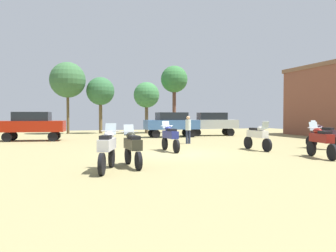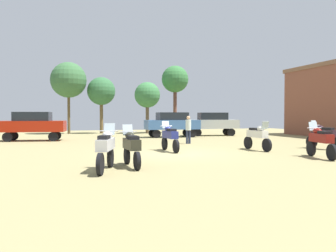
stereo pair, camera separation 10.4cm
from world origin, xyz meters
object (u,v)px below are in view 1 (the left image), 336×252
Objects in this scene: tree_1 at (147,95)px; tree_5 at (174,80)px; car_2 at (212,122)px; tree_2 at (100,92)px; person_2 at (188,128)px; motorcycle_7 at (323,135)px; motorcycle_1 at (258,136)px; motorcycle_6 at (321,140)px; motorcycle_4 at (170,136)px; tree_3 at (68,80)px; car_3 at (32,124)px; motorcycle_2 at (107,148)px; motorcycle_5 at (133,146)px; car_1 at (172,123)px.

tree_5 reaches higher than tree_1.
tree_2 is at bearing 62.70° from car_2.
person_2 is 14.00m from tree_5.
motorcycle_7 is at bearing -63.30° from tree_2.
tree_2 is 7.38m from tree_5.
motorcycle_6 is (0.84, -3.53, 0.00)m from motorcycle_1.
motorcycle_1 is at bearing 160.45° from motorcycle_7.
tree_5 reaches higher than motorcycle_7.
tree_1 reaches higher than motorcycle_4.
tree_3 reaches higher than tree_5.
motorcycle_7 is at bearing -117.62° from car_3.
tree_3 is (-0.97, 23.17, 4.35)m from motorcycle_2.
tree_2 reaches higher than car_2.
car_2 is 1.01× the size of car_3.
motorcycle_7 is 18.44m from car_3.
motorcycle_2 is 23.59m from tree_3.
motorcycle_7 is at bearing -56.50° from tree_3.
tree_1 is at bearing -10.54° from tree_3.
tree_1 is at bearing -17.38° from tree_2.
motorcycle_5 is 11.28m from motorcycle_7.
motorcycle_4 is 8.14m from motorcycle_7.
motorcycle_2 is 10.99m from person_2.
tree_3 is at bearing 70.27° from car_2.
motorcycle_2 is 22.90m from tree_1.
motorcycle_6 reaches higher than motorcycle_5.
motorcycle_1 is 1.31× the size of person_2.
tree_5 is (5.61, 16.91, 4.57)m from motorcycle_4.
car_2 is 0.67× the size of tree_3.
car_1 is at bearing -84.00° from tree_1.
motorcycle_2 is 1.05× the size of motorcycle_7.
person_2 is at bearing 155.73° from car_2.
motorcycle_1 is 0.45× the size of tree_1.
motorcycle_2 is 0.33× the size of tree_3.
tree_1 is at bearing 82.51° from person_2.
tree_1 is (-0.64, 6.13, 2.54)m from car_1.
tree_3 reaches higher than car_2.
motorcycle_7 is (11.72, 3.98, -0.01)m from motorcycle_2.
motorcycle_2 is 0.45× the size of tree_1.
person_2 is (-4.90, -7.44, -0.16)m from car_2.
car_1 is 0.97× the size of car_3.
motorcycle_5 is (-2.73, -4.53, -0.02)m from motorcycle_4.
motorcycle_1 reaches higher than motorcycle_4.
motorcycle_1 is 1.00× the size of motorcycle_6.
tree_5 is (2.28, 6.41, 4.13)m from car_1.
motorcycle_7 is 0.43× the size of tree_1.
motorcycle_7 is 23.42m from tree_3.
tree_2 is 0.81× the size of tree_3.
person_2 is (-5.66, 5.18, 0.28)m from motorcycle_7.
car_3 is 9.85m from tree_3.
tree_2 is at bearing 34.54° from car_1.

